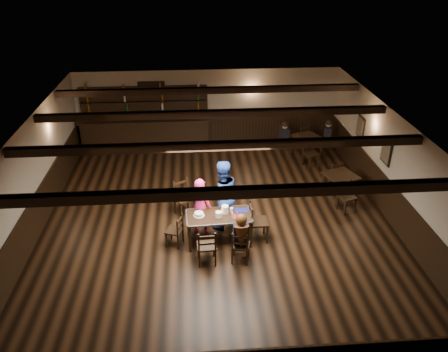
{
  "coord_description": "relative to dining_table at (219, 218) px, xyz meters",
  "views": [
    {
      "loc": [
        -0.56,
        -9.5,
        6.41
      ],
      "look_at": [
        0.19,
        0.2,
        1.22
      ],
      "focal_mm": 35.0,
      "sensor_mm": 36.0,
      "label": 1
    }
  ],
  "objects": [
    {
      "name": "dining_table",
      "position": [
        0.0,
        0.0,
        0.0
      ],
      "size": [
        1.58,
        0.85,
        0.75
      ],
      "color": "black",
      "rests_on": "ground"
    },
    {
      "name": "plate_stack_b",
      "position": [
        0.16,
        0.09,
        0.18
      ],
      "size": [
        0.16,
        0.16,
        0.19
      ],
      "primitive_type": "cylinder",
      "color": "white",
      "rests_on": "dining_table"
    },
    {
      "name": "chair_far_pushed",
      "position": [
        -0.87,
        1.34,
        -0.1
      ],
      "size": [
        0.61,
        0.6,
        0.98
      ],
      "color": "black",
      "rests_on": "ground"
    },
    {
      "name": "tea_light",
      "position": [
        0.01,
        0.11,
        0.11
      ],
      "size": [
        0.05,
        0.05,
        0.06
      ],
      "color": "#A5A8AD",
      "rests_on": "dining_table"
    },
    {
      "name": "ground",
      "position": [
        0.02,
        0.88,
        -0.67
      ],
      "size": [
        10.0,
        10.0,
        0.0
      ],
      "primitive_type": "plane",
      "color": "black",
      "rests_on": "ground"
    },
    {
      "name": "chair_near_right",
      "position": [
        0.42,
        -0.83,
        -0.18
      ],
      "size": [
        0.47,
        0.46,
        0.83
      ],
      "color": "black",
      "rests_on": "ground"
    },
    {
      "name": "woman_pink",
      "position": [
        -0.43,
        0.4,
        0.09
      ],
      "size": [
        0.65,
        0.54,
        1.53
      ],
      "primitive_type": "imported",
      "rotation": [
        0.0,
        0.0,
        2.77
      ],
      "color": "#EC3386",
      "rests_on": "ground"
    },
    {
      "name": "plate_stack_a",
      "position": [
        -0.01,
        -0.07,
        0.15
      ],
      "size": [
        0.15,
        0.15,
        0.14
      ],
      "primitive_type": "cylinder",
      "color": "white",
      "rests_on": "dining_table"
    },
    {
      "name": "bar_counter",
      "position": [
        -2.15,
        5.59,
        0.06
      ],
      "size": [
        4.5,
        0.7,
        2.2
      ],
      "color": "black",
      "rests_on": "ground"
    },
    {
      "name": "seated_person",
      "position": [
        0.44,
        -0.78,
        0.16
      ],
      "size": [
        0.34,
        0.51,
        0.83
      ],
      "color": "black",
      "rests_on": "ground"
    },
    {
      "name": "chair_end_left",
      "position": [
        -1.0,
        -0.06,
        -0.2
      ],
      "size": [
        0.47,
        0.48,
        0.81
      ],
      "color": "black",
      "rests_on": "ground"
    },
    {
      "name": "salt_shaker",
      "position": [
        0.32,
        -0.07,
        0.13
      ],
      "size": [
        0.04,
        0.04,
        0.09
      ],
      "primitive_type": "cylinder",
      "color": "silver",
      "rests_on": "dining_table"
    },
    {
      "name": "bg_patron_left",
      "position": [
        2.52,
        4.72,
        0.17
      ],
      "size": [
        0.3,
        0.4,
        0.74
      ],
      "color": "black",
      "rests_on": "ground"
    },
    {
      "name": "menu_blue",
      "position": [
        0.55,
        0.18,
        0.09
      ],
      "size": [
        0.31,
        0.22,
        0.0
      ],
      "primitive_type": "cube",
      "rotation": [
        0.0,
        0.0,
        -0.04
      ],
      "color": "#111256",
      "rests_on": "dining_table"
    },
    {
      "name": "man_blue",
      "position": [
        0.12,
        0.63,
        0.25
      ],
      "size": [
        1.07,
        0.95,
        1.84
      ],
      "primitive_type": "imported",
      "rotation": [
        0.0,
        0.0,
        3.48
      ],
      "color": "navy",
      "rests_on": "ground"
    },
    {
      "name": "menu_red",
      "position": [
        0.46,
        -0.08,
        0.09
      ],
      "size": [
        0.28,
        0.2,
        0.0
      ],
      "primitive_type": "cube",
      "rotation": [
        0.0,
        0.0,
        -0.01
      ],
      "color": "maroon",
      "rests_on": "dining_table"
    },
    {
      "name": "cake",
      "position": [
        -0.47,
        0.02,
        0.12
      ],
      "size": [
        0.26,
        0.26,
        0.09
      ],
      "color": "white",
      "rests_on": "dining_table"
    },
    {
      "name": "chair_near_left",
      "position": [
        -0.32,
        -0.84,
        -0.14
      ],
      "size": [
        0.44,
        0.42,
        0.9
      ],
      "color": "black",
      "rests_on": "ground"
    },
    {
      "name": "room_shell",
      "position": [
        0.03,
        0.92,
        1.08
      ],
      "size": [
        9.02,
        10.02,
        2.71
      ],
      "color": "#BAB09A",
      "rests_on": "ground"
    },
    {
      "name": "pepper_shaker",
      "position": [
        0.43,
        -0.07,
        0.13
      ],
      "size": [
        0.04,
        0.04,
        0.1
      ],
      "primitive_type": "cylinder",
      "color": "#A5A8AD",
      "rests_on": "dining_table"
    },
    {
      "name": "drink_glass",
      "position": [
        0.31,
        0.11,
        0.14
      ],
      "size": [
        0.08,
        0.08,
        0.12
      ],
      "primitive_type": "cylinder",
      "color": "silver",
      "rests_on": "dining_table"
    },
    {
      "name": "chair_end_right",
      "position": [
        0.87,
        0.03,
        -0.09
      ],
      "size": [
        0.45,
        0.47,
        1.0
      ],
      "color": "black",
      "rests_on": "ground"
    },
    {
      "name": "back_table_a",
      "position": [
        3.52,
        1.77,
        -0.02
      ],
      "size": [
        1.03,
        1.03,
        0.75
      ],
      "color": "black",
      "rests_on": "ground"
    },
    {
      "name": "back_table_b",
      "position": [
        3.23,
        4.52,
        -0.02
      ],
      "size": [
        1.14,
        1.14,
        0.75
      ],
      "color": "black",
      "rests_on": "ground"
    },
    {
      "name": "bg_patron_right",
      "position": [
        3.98,
        4.68,
        0.19
      ],
      "size": [
        0.33,
        0.43,
        0.78
      ],
      "color": "black",
      "rests_on": "ground"
    }
  ]
}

